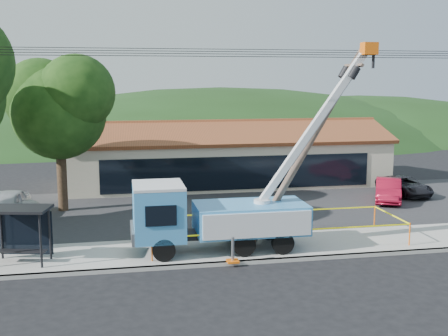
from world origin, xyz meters
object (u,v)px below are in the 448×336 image
utility_truck (215,214)px  leaning_pole (312,138)px  car_silver (8,221)px  car_dark (404,196)px  bus_shelter (21,222)px  car_red (388,203)px

utility_truck → leaning_pole: size_ratio=1.21×
utility_truck → car_silver: 12.77m
leaning_pole → car_silver: size_ratio=2.00×
car_dark → car_silver: bearing=178.3°
leaning_pole → car_dark: 14.19m
car_silver → car_dark: 24.25m
bus_shelter → utility_truck: bearing=12.6°
bus_shelter → car_silver: bearing=116.3°
car_silver → car_red: 22.24m
car_red → bus_shelter: bearing=-132.0°
utility_truck → car_dark: (14.17, 9.52, -1.78)m
utility_truck → bus_shelter: (-8.04, -0.07, 0.06)m
leaning_pole → car_dark: leaning_pole is taller
car_dark → leaning_pole: bearing=-142.7°
leaning_pole → bus_shelter: bearing=-177.8°
car_silver → car_red: (22.24, 0.22, 0.00)m
bus_shelter → car_red: size_ratio=0.63×
utility_truck → leaning_pole: 5.53m
car_red → car_silver: bearing=-153.0°
car_silver → leaning_pole: bearing=-21.1°
car_silver → car_dark: (24.18, 1.79, 0.00)m
leaning_pole → car_silver: 16.99m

